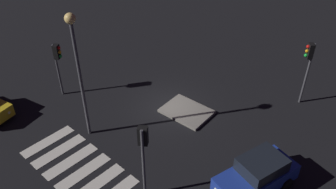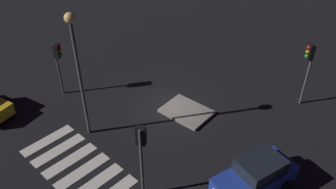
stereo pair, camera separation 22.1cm
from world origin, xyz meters
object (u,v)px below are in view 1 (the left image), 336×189
Objects in this scene: traffic_light_south at (57,58)px; traffic_island at (187,111)px; street_lamp at (77,57)px; car_blue at (257,175)px; traffic_light_east at (143,145)px; traffic_light_north at (309,59)px.

traffic_island is at bearing -2.35° from traffic_light_south.
traffic_light_south is at bearing 164.31° from street_lamp.
traffic_light_south is (-13.92, -1.95, 1.97)m from car_blue.
car_blue is 1.07× the size of traffic_light_east.
traffic_light_north is 0.57× the size of street_lamp.
traffic_light_south is (-7.46, -4.19, 2.80)m from traffic_island.
traffic_light_east is at bearing -66.94° from traffic_island.
car_blue is at bearing 18.81° from street_lamp.
traffic_island is 8.04m from street_lamp.
car_blue is (6.45, -2.24, 0.83)m from traffic_island.
traffic_light_east is at bearing -29.50° from car_blue.
traffic_light_south is at bearing -67.82° from car_blue.
traffic_island is 0.72× the size of traffic_light_north.
street_lamp is (-9.43, -3.21, 4.28)m from car_blue.
traffic_island is at bearing -94.94° from car_blue.
traffic_light_south is 5.20m from street_lamp.
street_lamp is at bearing -47.35° from traffic_light_south.
traffic_light_north is at bearing -43.55° from traffic_light_east.
car_blue is at bearing 55.74° from traffic_light_north.
traffic_light_east reaches higher than car_blue.
street_lamp is at bearing 48.27° from traffic_light_east.
traffic_light_east is 6.01m from street_lamp.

